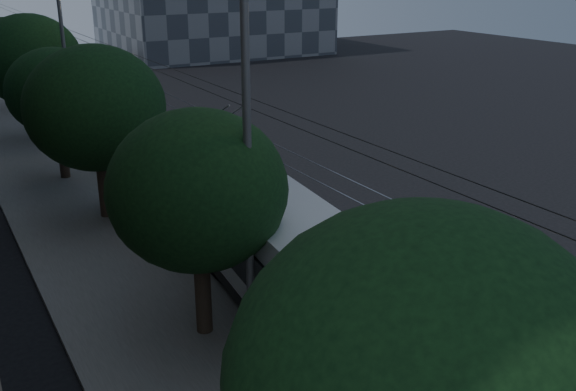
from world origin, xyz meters
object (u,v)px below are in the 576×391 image
(trolleybus, at_px, (266,241))
(streetlamp_near, at_px, (263,128))
(car_white_a, at_px, (139,163))
(car_white_d, at_px, (59,94))
(car_white_c, at_px, (89,119))
(streetlamp_far, at_px, (72,50))
(pickup_silver, at_px, (185,204))
(car_white_b, at_px, (100,139))

(trolleybus, bearing_deg, streetlamp_near, -113.40)
(car_white_a, distance_m, car_white_d, 19.36)
(car_white_c, xyz_separation_m, streetlamp_far, (-1.38, -4.05, 4.68))
(trolleybus, bearing_deg, pickup_silver, 97.36)
(trolleybus, relative_size, streetlamp_near, 1.27)
(car_white_d, height_order, streetlamp_near, streetlamp_near)
(car_white_b, xyz_separation_m, car_white_d, (0.66, 13.64, 0.10))
(car_white_b, height_order, car_white_c, car_white_c)
(car_white_d, distance_m, streetlamp_far, 13.75)
(car_white_b, xyz_separation_m, car_white_c, (0.59, 4.82, 0.02))
(streetlamp_far, bearing_deg, car_white_b, -44.25)
(trolleybus, relative_size, car_white_d, 3.01)
(pickup_silver, height_order, car_white_b, pickup_silver)
(car_white_b, bearing_deg, pickup_silver, -102.88)
(trolleybus, distance_m, car_white_d, 32.32)
(car_white_c, relative_size, streetlamp_near, 0.39)
(car_white_a, relative_size, streetlamp_near, 0.42)
(car_white_b, distance_m, car_white_c, 4.86)
(pickup_silver, xyz_separation_m, streetlamp_far, (-0.74, 13.23, 4.41))
(car_white_a, height_order, streetlamp_near, streetlamp_near)
(trolleybus, height_order, streetlamp_far, streetlamp_far)
(trolleybus, bearing_deg, streetlamp_far, 98.29)
(trolleybus, distance_m, streetlamp_near, 5.30)
(car_white_b, distance_m, streetlamp_far, 4.83)
(trolleybus, height_order, car_white_d, trolleybus)
(car_white_c, distance_m, streetlamp_near, 26.84)
(pickup_silver, relative_size, streetlamp_far, 0.75)
(pickup_silver, height_order, streetlamp_far, streetlamp_far)
(pickup_silver, distance_m, streetlamp_near, 10.37)
(streetlamp_near, height_order, streetlamp_far, streetlamp_near)
(car_white_b, bearing_deg, car_white_c, 70.44)
(pickup_silver, bearing_deg, car_white_c, 74.19)
(streetlamp_near, bearing_deg, car_white_a, 83.90)
(car_white_a, height_order, car_white_b, car_white_a)
(pickup_silver, bearing_deg, car_white_d, 74.75)
(pickup_silver, xyz_separation_m, car_white_c, (0.64, 17.29, -0.27))
(streetlamp_far, bearing_deg, trolleybus, -87.25)
(streetlamp_far, bearing_deg, streetlamp_near, -91.50)
(car_white_a, xyz_separation_m, streetlamp_far, (-1.09, 6.49, 4.61))
(trolleybus, xyz_separation_m, pickup_silver, (-0.20, 6.20, -0.83))
(car_white_c, height_order, streetlamp_near, streetlamp_near)
(car_white_d, xyz_separation_m, streetlamp_far, (-1.45, -12.87, 4.60))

